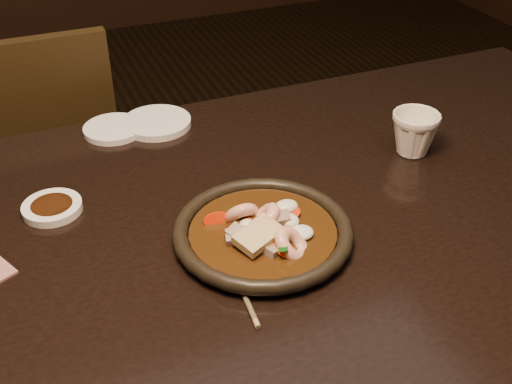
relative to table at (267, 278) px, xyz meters
name	(u,v)px	position (x,y,z in m)	size (l,w,h in m)	color
table	(267,278)	(0.00, 0.00, 0.00)	(1.60, 0.90, 0.75)	black
chair	(32,189)	(-0.30, 0.69, -0.19)	(0.42, 0.42, 0.88)	black
plate	(263,233)	(-0.01, 0.00, 0.09)	(0.26, 0.26, 0.03)	black
stirfry	(264,231)	(-0.01, 0.00, 0.09)	(0.14, 0.15, 0.06)	#321B09
soy_dish	(52,208)	(-0.27, 0.19, 0.08)	(0.09, 0.09, 0.01)	white
saucer_left	(157,123)	(-0.06, 0.39, 0.08)	(0.13, 0.13, 0.01)	white
saucer_right	(114,129)	(-0.14, 0.40, 0.08)	(0.11, 0.11, 0.01)	white
tea_cup	(414,132)	(0.32, 0.12, 0.12)	(0.08, 0.08, 0.08)	white
chopsticks	(231,265)	(-0.07, -0.04, 0.08)	(0.03, 0.24, 0.01)	tan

